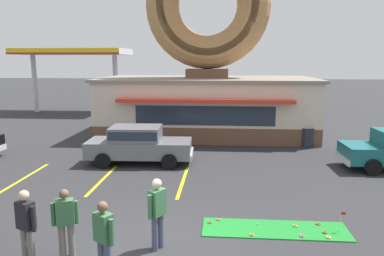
{
  "coord_description": "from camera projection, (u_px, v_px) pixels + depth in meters",
  "views": [
    {
      "loc": [
        1.62,
        -8.02,
        4.39
      ],
      "look_at": [
        0.55,
        5.0,
        2.0
      ],
      "focal_mm": 35.0,
      "sensor_mm": 36.0,
      "label": 1
    }
  ],
  "objects": [
    {
      "name": "ground_plane",
      "position": [
        151.0,
        249.0,
        8.78
      ],
      "size": [
        160.0,
        160.0,
        0.0
      ],
      "primitive_type": "plane",
      "color": "#2D2D30"
    },
    {
      "name": "donut_shop_building",
      "position": [
        207.0,
        71.0,
        21.72
      ],
      "size": [
        12.3,
        6.75,
        10.96
      ],
      "color": "brown",
      "rests_on": "ground"
    },
    {
      "name": "putting_mat",
      "position": [
        275.0,
        229.0,
        9.79
      ],
      "size": [
        3.79,
        1.12,
        0.03
      ],
      "primitive_type": "cube",
      "color": "#1E842D",
      "rests_on": "ground"
    },
    {
      "name": "mini_donut_near_left",
      "position": [
        328.0,
        237.0,
        9.29
      ],
      "size": [
        0.13,
        0.13,
        0.04
      ],
      "primitive_type": "torus",
      "color": "#E5C666",
      "rests_on": "putting_mat"
    },
    {
      "name": "mini_donut_near_right",
      "position": [
        325.0,
        232.0,
        9.54
      ],
      "size": [
        0.13,
        0.13,
        0.04
      ],
      "primitive_type": "torus",
      "color": "brown",
      "rests_on": "putting_mat"
    },
    {
      "name": "mini_donut_mid_left",
      "position": [
        252.0,
        235.0,
        9.41
      ],
      "size": [
        0.13,
        0.13,
        0.04
      ],
      "primitive_type": "torus",
      "color": "#D17F47",
      "rests_on": "putting_mat"
    },
    {
      "name": "mini_donut_mid_centre",
      "position": [
        295.0,
        226.0,
        9.92
      ],
      "size": [
        0.13,
        0.13,
        0.04
      ],
      "primitive_type": "torus",
      "color": "#D17F47",
      "rests_on": "putting_mat"
    },
    {
      "name": "mini_donut_mid_right",
      "position": [
        218.0,
        219.0,
        10.32
      ],
      "size": [
        0.13,
        0.13,
        0.04
      ],
      "primitive_type": "torus",
      "color": "#A5724C",
      "rests_on": "putting_mat"
    },
    {
      "name": "mini_donut_far_left",
      "position": [
        318.0,
        224.0,
        10.03
      ],
      "size": [
        0.13,
        0.13,
        0.04
      ],
      "primitive_type": "torus",
      "color": "brown",
      "rests_on": "putting_mat"
    },
    {
      "name": "mini_donut_far_centre",
      "position": [
        210.0,
        222.0,
        10.14
      ],
      "size": [
        0.13,
        0.13,
        0.04
      ],
      "primitive_type": "torus",
      "color": "brown",
      "rests_on": "putting_mat"
    },
    {
      "name": "mini_donut_far_right",
      "position": [
        302.0,
        236.0,
        9.35
      ],
      "size": [
        0.13,
        0.13,
        0.04
      ],
      "primitive_type": "torus",
      "color": "#D8667F",
      "rests_on": "putting_mat"
    },
    {
      "name": "golf_ball",
      "position": [
        257.0,
        223.0,
        10.06
      ],
      "size": [
        0.04,
        0.04,
        0.04
      ],
      "primitive_type": "sphere",
      "color": "white",
      "rests_on": "putting_mat"
    },
    {
      "name": "putting_flag_pin",
      "position": [
        342.0,
        217.0,
        9.56
      ],
      "size": [
        0.13,
        0.01,
        0.55
      ],
      "color": "silver",
      "rests_on": "putting_mat"
    },
    {
      "name": "car_grey",
      "position": [
        138.0,
        143.0,
        15.99
      ],
      "size": [
        4.62,
        2.1,
        1.6
      ],
      "color": "slate",
      "rests_on": "ground"
    },
    {
      "name": "pedestrian_blue_sweater_man",
      "position": [
        104.0,
        236.0,
        7.48
      ],
      "size": [
        0.51,
        0.41,
        1.64
      ],
      "color": "#474C66",
      "rests_on": "ground"
    },
    {
      "name": "pedestrian_hooded_kid",
      "position": [
        157.0,
        210.0,
        8.66
      ],
      "size": [
        0.4,
        0.52,
        1.71
      ],
      "color": "#474C66",
      "rests_on": "ground"
    },
    {
      "name": "pedestrian_clipboard_woman",
      "position": [
        66.0,
        220.0,
        8.3
      ],
      "size": [
        0.57,
        0.35,
        1.6
      ],
      "color": "slate",
      "rests_on": "ground"
    },
    {
      "name": "pedestrian_beanie_man",
      "position": [
        26.0,
        224.0,
        7.99
      ],
      "size": [
        0.55,
        0.38,
        1.69
      ],
      "color": "slate",
      "rests_on": "ground"
    },
    {
      "name": "trash_bin",
      "position": [
        308.0,
        137.0,
        18.99
      ],
      "size": [
        0.57,
        0.57,
        0.97
      ],
      "color": "#232833",
      "rests_on": "ground"
    },
    {
      "name": "gas_station_canopy",
      "position": [
        73.0,
        54.0,
        30.93
      ],
      "size": [
        9.0,
        4.46,
        5.3
      ],
      "color": "silver",
      "rests_on": "ground"
    },
    {
      "name": "parking_stripe_left",
      "position": [
        25.0,
        177.0,
        14.15
      ],
      "size": [
        0.12,
        3.6,
        0.01
      ],
      "primitive_type": "cube",
      "color": "yellow",
      "rests_on": "ground"
    },
    {
      "name": "parking_stripe_mid_left",
      "position": [
        103.0,
        179.0,
        13.91
      ],
      "size": [
        0.12,
        3.6,
        0.01
      ],
      "primitive_type": "cube",
      "color": "yellow",
      "rests_on": "ground"
    },
    {
      "name": "parking_stripe_centre",
      "position": [
        183.0,
        182.0,
        13.67
      ],
      "size": [
        0.12,
        3.6,
        0.01
      ],
      "primitive_type": "cube",
      "color": "yellow",
      "rests_on": "ground"
    }
  ]
}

